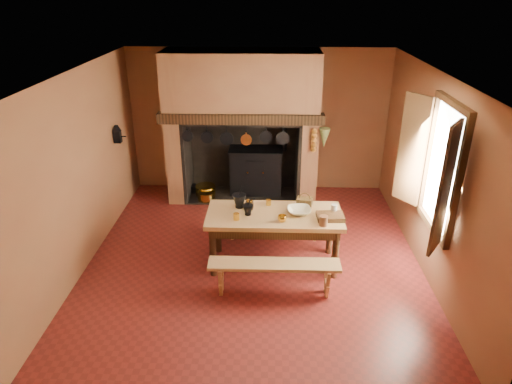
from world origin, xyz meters
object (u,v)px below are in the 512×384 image
work_table (274,222)px  coffee_grinder (249,205)px  mixing_bowl (299,211)px  iron_range (256,170)px  bench_front (274,271)px  wicker_basket (304,202)px

work_table → coffee_grinder: (-0.37, 0.15, 0.20)m
mixing_bowl → coffee_grinder: bearing=169.3°
coffee_grinder → mixing_bowl: size_ratio=0.50×
iron_range → mixing_bowl: 2.66m
mixing_bowl → iron_range: bearing=105.3°
work_table → mixing_bowl: mixing_bowl is taller
work_table → bench_front: bearing=-90.0°
iron_range → coffee_grinder: 2.44m
iron_range → bench_front: iron_range is taller
coffee_grinder → wicker_basket: (0.81, 0.11, 0.01)m
coffee_grinder → wicker_basket: size_ratio=0.68×
mixing_bowl → wicker_basket: (0.09, 0.25, 0.03)m
bench_front → wicker_basket: wicker_basket is taller
coffee_grinder → mixing_bowl: coffee_grinder is taller
coffee_grinder → bench_front: bearing=-63.0°
work_table → bench_front: (0.00, -0.74, -0.34)m
bench_front → wicker_basket: bearing=66.0°
work_table → wicker_basket: 0.56m
iron_range → work_table: iron_range is taller
iron_range → mixing_bowl: size_ratio=4.69×
iron_range → work_table: bearing=-82.4°
iron_range → coffee_grinder: size_ratio=9.33×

